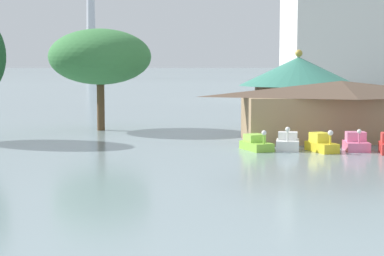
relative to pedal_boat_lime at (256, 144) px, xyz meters
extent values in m
cube|color=#8CCC3F|center=(0.02, -0.07, -0.17)|extent=(2.35, 3.20, 0.60)
cube|color=#A0E24F|center=(-0.09, 0.27, 0.42)|extent=(1.63, 1.64, 0.56)
cylinder|color=#8CCC3F|center=(0.40, -1.15, 0.45)|extent=(0.14, 0.14, 0.64)
sphere|color=white|center=(0.40, -1.15, 0.96)|extent=(0.37, 0.37, 0.37)
cube|color=white|center=(2.36, -0.19, -0.09)|extent=(2.13, 2.57, 0.76)
cube|color=white|center=(2.42, 0.08, 0.58)|extent=(1.62, 1.30, 0.59)
cylinder|color=white|center=(2.17, -1.08, 0.65)|extent=(0.14, 0.14, 0.72)
sphere|color=white|center=(2.17, -1.08, 1.20)|extent=(0.37, 0.37, 0.37)
cube|color=yellow|center=(4.71, -1.22, -0.13)|extent=(2.09, 3.06, 0.69)
cube|color=yellow|center=(4.61, -0.89, 0.57)|extent=(1.44, 1.53, 0.70)
cylinder|color=yellow|center=(5.05, -2.29, 0.53)|extent=(0.14, 0.14, 0.63)
sphere|color=white|center=(5.05, -2.29, 1.04)|extent=(0.39, 0.39, 0.39)
cube|color=pink|center=(7.44, -0.75, -0.13)|extent=(1.93, 2.59, 0.68)
cube|color=pink|center=(7.48, -0.44, 0.56)|extent=(1.54, 1.23, 0.71)
cylinder|color=pink|center=(7.34, -1.71, 0.56)|extent=(0.14, 0.14, 0.70)
sphere|color=white|center=(7.34, -1.71, 1.07)|extent=(0.33, 0.33, 0.33)
cube|color=#9E7F5B|center=(7.96, 5.28, 1.40)|extent=(16.06, 5.98, 3.74)
pyramid|color=brown|center=(7.96, 5.28, 3.93)|extent=(17.35, 6.88, 1.32)
cylinder|color=brown|center=(6.05, 13.14, 1.73)|extent=(8.29, 8.29, 4.40)
cone|color=#387F6B|center=(6.05, 13.14, 5.29)|extent=(11.42, 11.42, 2.73)
sphere|color=#B7993D|center=(6.05, 13.14, 7.01)|extent=(0.70, 0.70, 0.70)
cylinder|color=brown|center=(-12.97, 15.06, 1.76)|extent=(0.74, 0.74, 4.46)
ellipsoid|color=#3D7F42|center=(-12.97, 15.06, 6.69)|extent=(9.91, 9.91, 5.40)
cube|color=silver|center=(26.60, 65.13, 9.78)|extent=(22.13, 15.28, 20.49)
camera|label=1|loc=(-7.38, -47.57, 6.03)|focal=59.89mm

